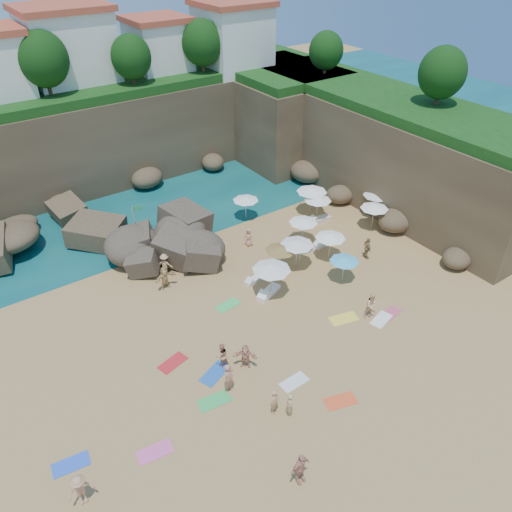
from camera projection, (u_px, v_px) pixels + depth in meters
ground at (257, 314)px, 31.95m from camera, size 120.00×120.00×0.00m
seawater at (92, 158)px, 52.15m from camera, size 120.00×120.00×0.00m
cliff_back at (123, 132)px, 47.47m from camera, size 44.00×8.00×8.00m
cliff_right at (381, 149)px, 44.07m from camera, size 8.00×30.00×8.00m
cliff_corner at (280, 116)px, 51.21m from camera, size 10.00×12.00×8.00m
rock_promontory at (16, 254)px, 37.51m from camera, size 12.00×7.00×2.00m
clifftop_buildings at (118, 48)px, 44.35m from camera, size 28.48×9.48×7.00m
clifftop_trees at (168, 59)px, 40.98m from camera, size 35.60×23.82×4.40m
rock_outcrop at (181, 254)px, 37.49m from camera, size 7.96×6.35×2.94m
flag_pole at (136, 222)px, 36.66m from camera, size 0.74×0.17×3.82m
parasol_0 at (303, 221)px, 37.84m from camera, size 2.21×2.21×2.09m
parasol_1 at (246, 198)px, 40.92m from camera, size 2.13×2.13×2.02m
parasol_2 at (312, 190)px, 41.44m from camera, size 2.55×2.55×2.41m
parasol_3 at (318, 199)px, 40.72m from camera, size 2.23×2.23×2.11m
parasol_4 at (331, 236)px, 36.04m from camera, size 2.22×2.22×2.10m
parasol_5 at (271, 267)px, 32.31m from camera, size 2.57×2.57×2.43m
parasol_6 at (280, 248)px, 34.73m from camera, size 2.19×2.19×2.07m
parasol_7 at (375, 207)px, 39.59m from camera, size 2.24×2.24×2.12m
parasol_8 at (378, 194)px, 41.16m from camera, size 2.38×2.38×2.25m
parasol_9 at (300, 245)px, 35.40m from camera, size 1.98×1.98×1.87m
parasol_10 at (344, 259)px, 33.90m from camera, size 2.02×2.02×1.91m
parasol_11 at (297, 242)px, 35.02m from camera, size 2.40×2.40×2.27m
lounger_0 at (254, 279)px, 34.72m from camera, size 1.61×0.84×0.24m
lounger_1 at (198, 239)px, 38.97m from camera, size 1.90×0.69×0.29m
lounger_2 at (323, 243)px, 38.54m from camera, size 1.84×0.91×0.27m
lounger_3 at (269, 292)px, 33.48m from camera, size 2.08×1.31×0.31m
lounger_4 at (319, 219)px, 41.44m from camera, size 2.09×0.86×0.32m
lounger_5 at (281, 273)px, 35.36m from camera, size 1.62×1.07×0.24m
towel_0 at (71, 464)px, 23.19m from camera, size 1.78×1.06×0.03m
towel_1 at (155, 452)px, 23.72m from camera, size 1.78×1.06×0.03m
towel_2 at (340, 401)px, 26.20m from camera, size 1.87×1.31×0.03m
towel_3 at (215, 401)px, 26.22m from camera, size 1.84×1.08×0.03m
towel_5 at (294, 382)px, 27.27m from camera, size 1.64×0.86×0.03m
towel_7 at (173, 363)px, 28.43m from camera, size 1.85×1.24×0.03m
towel_8 at (215, 373)px, 27.77m from camera, size 2.05×1.54×0.03m
towel_9 at (391, 313)px, 31.96m from camera, size 1.70×1.07×0.03m
towel_11 at (228, 305)px, 32.61m from camera, size 1.69×1.00×0.03m
towel_12 at (344, 319)px, 31.52m from camera, size 1.99×1.33×0.03m
towel_13 at (381, 319)px, 31.46m from camera, size 1.78×1.21×0.03m
person_stand_0 at (229, 378)px, 26.26m from camera, size 0.80×0.65×1.90m
person_stand_1 at (222, 355)px, 27.87m from camera, size 0.84×0.70×1.58m
person_stand_2 at (165, 264)px, 35.01m from camera, size 1.08×1.07×1.67m
person_stand_3 at (367, 248)px, 36.62m from camera, size 0.75×1.11×1.75m
person_stand_4 at (249, 237)px, 38.07m from camera, size 0.77×0.81×1.48m
person_stand_5 at (165, 278)px, 33.69m from camera, size 1.59×0.57×1.68m
person_stand_6 at (289, 405)px, 25.07m from camera, size 0.54×0.64×1.48m
person_lie_0 at (83, 499)px, 21.60m from camera, size 1.16×1.77×0.47m
person_lie_1 at (299, 478)px, 22.41m from camera, size 1.19×1.90×0.45m
person_lie_3 at (246, 363)px, 28.15m from camera, size 2.05×2.05×0.40m
person_lie_4 at (274, 410)px, 25.55m from camera, size 1.07×1.62×0.37m
person_lie_5 at (371, 312)px, 31.55m from camera, size 1.38×1.95×0.67m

